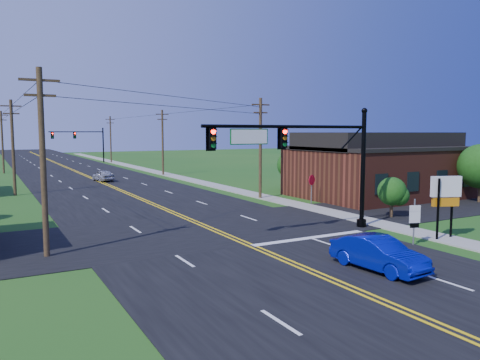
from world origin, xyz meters
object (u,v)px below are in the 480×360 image
signal_mast_far (80,139)px  route_sign (415,218)px  stop_sign (312,183)px  blue_car (378,254)px  signal_mast_main (305,154)px

signal_mast_far → route_sign: 77.07m
stop_sign → signal_mast_far: bearing=77.8°
signal_mast_far → route_sign: signal_mast_far is taller
blue_car → stop_sign: stop_sign is taller
blue_car → route_sign: 5.63m
signal_mast_main → stop_sign: (7.39, 8.98, -2.96)m
signal_mast_far → signal_mast_main: bearing=-90.1°
signal_mast_main → route_sign: size_ratio=4.53×
route_sign → signal_mast_far: bearing=111.5°
signal_mast_main → signal_mast_far: size_ratio=1.03×
signal_mast_main → stop_sign: bearing=50.5°
signal_mast_far → stop_sign: signal_mast_far is taller
signal_mast_main → signal_mast_far: 72.00m
signal_mast_far → stop_sign: bearing=-83.4°
route_sign → stop_sign: 14.44m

